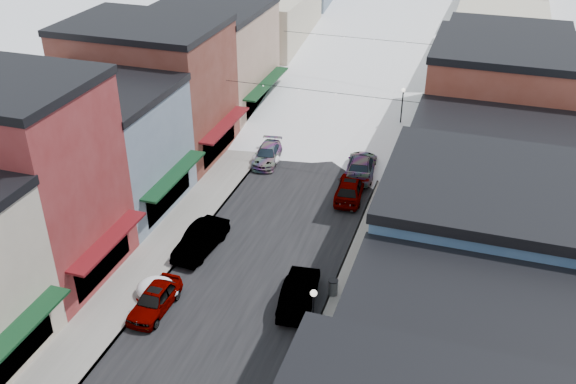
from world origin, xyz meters
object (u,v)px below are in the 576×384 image
Objects in this scene: car_green_sedan at (299,292)px; trash_can at (333,287)px; car_dark_hatch at (201,240)px; car_silver_sedan at (155,300)px; streetlamp_near at (313,315)px.

trash_can is (1.70, 1.28, -0.16)m from car_green_sedan.
car_dark_hatch is 8.32m from car_green_sedan.
car_green_sedan reaches higher than car_silver_sedan.
car_green_sedan is at bearing -17.65° from car_dark_hatch.
car_green_sedan is 4.91× the size of trash_can.
car_dark_hatch reaches higher than car_silver_sedan.
car_green_sedan is 2.13m from trash_can.
car_silver_sedan is 8.26m from car_green_sedan.
car_dark_hatch is at bearing 168.38° from trash_can.
streetlamp_near is (0.22, -5.14, 2.14)m from trash_can.
car_green_sedan is at bearing 116.44° from streetlamp_near.
car_silver_sedan is 9.84m from streetlamp_near.
trash_can is at bearing 25.33° from car_silver_sedan.
car_silver_sedan is 6.27m from car_dark_hatch.
car_green_sedan is (7.67, 3.06, 0.09)m from car_silver_sedan.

